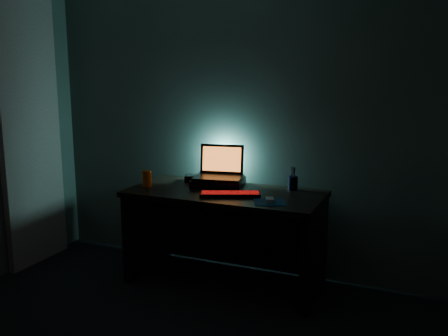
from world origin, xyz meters
name	(u,v)px	position (x,y,z in m)	size (l,w,h in m)	color
room	(87,164)	(0.00, 0.00, 1.25)	(3.50, 4.00, 2.50)	black
desk	(227,221)	(0.00, 1.67, 0.49)	(1.50, 0.70, 0.75)	black
curtain	(30,132)	(-1.71, 1.42, 1.15)	(0.06, 0.65, 2.30)	beige
riser	(218,182)	(-0.12, 1.76, 0.78)	(0.40, 0.30, 0.06)	black
laptop	(220,170)	(-0.13, 1.81, 0.87)	(0.42, 0.35, 0.26)	black
keyboard	(230,194)	(0.09, 1.51, 0.76)	(0.47, 0.30, 0.03)	black
mousepad	(270,202)	(0.42, 1.44, 0.75)	(0.22, 0.20, 0.00)	navy
mouse	(270,200)	(0.42, 1.44, 0.77)	(0.05, 0.09, 0.03)	gray
pen_cup	(293,183)	(0.47, 1.87, 0.80)	(0.08, 0.08, 0.11)	black
juice_glass	(147,179)	(-0.63, 1.52, 0.82)	(0.08, 0.08, 0.13)	#D4550B
router	(194,178)	(-0.37, 1.84, 0.78)	(0.19, 0.17, 0.05)	black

